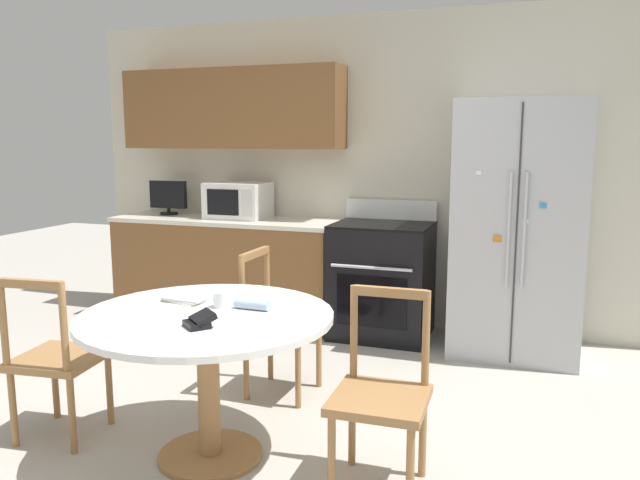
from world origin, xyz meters
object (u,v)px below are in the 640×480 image
at_px(dining_chair_left, 57,359).
at_px(wallet, 200,321).
at_px(microwave, 238,200).
at_px(dining_chair_far, 279,326).
at_px(oven_range, 382,279).
at_px(refrigerator, 518,229).
at_px(countertop_tv, 168,196).
at_px(candle_glass, 221,301).
at_px(dining_chair_right, 381,396).

xyz_separation_m(dining_chair_left, wallet, (0.95, -0.13, 0.34)).
bearing_deg(microwave, dining_chair_far, -55.29).
xyz_separation_m(oven_range, dining_chair_left, (-1.20, -2.29, -0.03)).
relative_size(refrigerator, countertop_tv, 5.17).
distance_m(oven_range, dining_chair_far, 1.39).
distance_m(refrigerator, countertop_tv, 3.06).
bearing_deg(candle_glass, dining_chair_far, 90.84).
relative_size(dining_chair_right, dining_chair_left, 1.00).
bearing_deg(countertop_tv, dining_chair_right, -41.53).
height_order(microwave, dining_chair_left, microwave).
relative_size(countertop_tv, dining_chair_far, 0.40).
xyz_separation_m(refrigerator, microwave, (-2.34, 0.12, 0.13)).
relative_size(microwave, dining_chair_left, 0.56).
distance_m(oven_range, dining_chair_left, 2.58).
bearing_deg(oven_range, dining_chair_left, -117.55).
bearing_deg(countertop_tv, dining_chair_left, -70.77).
relative_size(refrigerator, dining_chair_far, 2.06).
distance_m(microwave, dining_chair_right, 2.98).
bearing_deg(microwave, dining_chair_left, -87.26).
bearing_deg(countertop_tv, candle_glass, -51.87).
height_order(dining_chair_far, candle_glass, dining_chair_far).
height_order(oven_range, countertop_tv, countertop_tv).
xyz_separation_m(microwave, dining_chair_far, (0.98, -1.42, -0.62)).
distance_m(refrigerator, dining_chair_left, 3.19).
height_order(oven_range, dining_chair_left, oven_range).
xyz_separation_m(countertop_tv, dining_chair_left, (0.83, -2.37, -0.63)).
bearing_deg(dining_chair_far, refrigerator, 135.11).
xyz_separation_m(oven_range, candle_glass, (-0.32, -2.09, 0.31)).
bearing_deg(candle_glass, refrigerator, 56.65).
xyz_separation_m(dining_chair_far, wallet, (0.08, -1.07, 0.34)).
xyz_separation_m(refrigerator, dining_chair_right, (-0.49, -2.13, -0.49)).
relative_size(dining_chair_right, dining_chair_far, 1.00).
xyz_separation_m(dining_chair_left, candle_glass, (0.88, 0.20, 0.35)).
height_order(microwave, dining_chair_right, microwave).
xyz_separation_m(microwave, dining_chair_right, (1.84, -2.25, -0.62)).
xyz_separation_m(dining_chair_right, dining_chair_left, (-1.73, -0.11, 0.00)).
xyz_separation_m(oven_range, dining_chair_far, (-0.33, -1.35, -0.03)).
height_order(countertop_tv, candle_glass, countertop_tv).
relative_size(countertop_tv, wallet, 2.07).
distance_m(countertop_tv, dining_chair_right, 3.47).
bearing_deg(refrigerator, countertop_tv, 177.53).
distance_m(microwave, dining_chair_far, 1.83).
bearing_deg(dining_chair_left, candle_glass, 6.08).
height_order(refrigerator, countertop_tv, refrigerator).
relative_size(microwave, wallet, 2.90).
bearing_deg(microwave, dining_chair_right, -50.73).
distance_m(oven_range, candle_glass, 2.14).
distance_m(oven_range, countertop_tv, 2.11).
xyz_separation_m(dining_chair_far, dining_chair_left, (-0.87, -0.94, 0.00)).
distance_m(refrigerator, candle_glass, 2.45).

